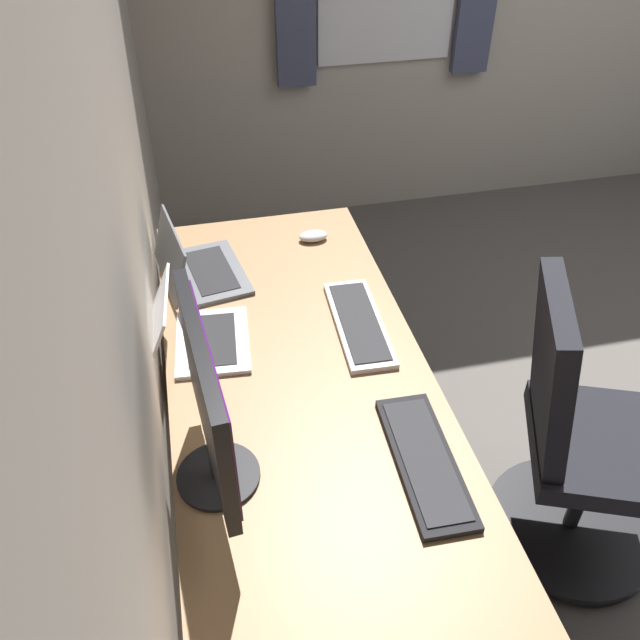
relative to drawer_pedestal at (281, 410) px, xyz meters
name	(u,v)px	position (x,y,z in m)	size (l,w,h in m)	color
wall_back	(97,185)	(-0.09, 0.41, 0.95)	(4.57, 0.10, 2.60)	beige
desk	(303,401)	(-0.27, -0.03, 0.31)	(1.83, 0.73, 0.73)	#936D47
drawer_pedestal	(281,410)	(0.00, 0.00, 0.00)	(0.40, 0.51, 0.69)	#936D47
monitor_primary	(208,403)	(-0.53, 0.23, 0.64)	(0.48, 0.20, 0.45)	black
laptop_leftmost	(195,265)	(0.31, 0.22, 0.43)	(0.37, 0.31, 0.20)	#595B60
laptop_left	(191,333)	(-0.04, 0.26, 0.43)	(0.32, 0.32, 0.20)	silver
keyboard_main	(359,323)	(-0.06, -0.25, 0.39)	(0.43, 0.16, 0.02)	silver
keyboard_spare	(425,460)	(-0.60, -0.26, 0.39)	(0.42, 0.15, 0.02)	black
mouse_main	(313,236)	(0.45, -0.21, 0.40)	(0.06, 0.10, 0.03)	silver
office_chair	(577,444)	(-0.44, -0.84, 0.11)	(0.57, 0.61, 0.97)	black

